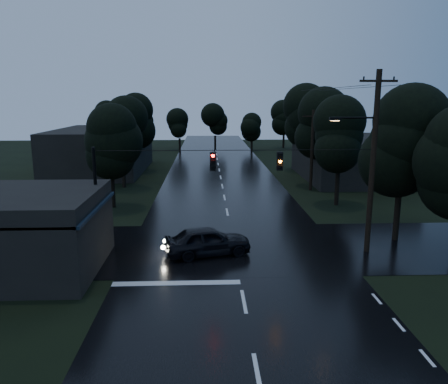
{
  "coord_description": "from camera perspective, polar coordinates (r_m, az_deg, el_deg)",
  "views": [
    {
      "loc": [
        -1.55,
        -12.16,
        8.49
      ],
      "look_at": [
        -0.46,
        14.46,
        2.78
      ],
      "focal_mm": 35.0,
      "sensor_mm": 36.0,
      "label": 1
    }
  ],
  "objects": [
    {
      "name": "building_far_right",
      "position": [
        49.12,
        16.19,
        4.26
      ],
      "size": [
        10.0,
        14.0,
        4.4
      ],
      "primitive_type": "cube",
      "color": "black",
      "rests_on": "ground"
    },
    {
      "name": "anchor_pole_left",
      "position": [
        24.54,
        -16.31,
        -1.33
      ],
      "size": [
        0.18,
        0.18,
        6.0
      ],
      "primitive_type": "cylinder",
      "color": "black",
      "rests_on": "ground"
    },
    {
      "name": "tree_left_c",
      "position": [
        52.93,
        -11.89,
        9.14
      ],
      "size": [
        4.48,
        4.48,
        9.44
      ],
      "color": "black",
      "rests_on": "ground"
    },
    {
      "name": "tree_left_a",
      "position": [
        35.12,
        -14.66,
        6.4
      ],
      "size": [
        3.92,
        3.92,
        8.26
      ],
      "color": "black",
      "rests_on": "ground"
    },
    {
      "name": "tree_right_a",
      "position": [
        35.87,
        14.9,
        7.1
      ],
      "size": [
        4.2,
        4.2,
        8.85
      ],
      "color": "black",
      "rests_on": "ground"
    },
    {
      "name": "main_road",
      "position": [
        43.04,
        -0.22,
        0.72
      ],
      "size": [
        12.0,
        120.0,
        0.02
      ],
      "primitive_type": "cube",
      "color": "black",
      "rests_on": "ground"
    },
    {
      "name": "span_signals",
      "position": [
        23.47,
        2.84,
        4.13
      ],
      "size": [
        15.0,
        0.37,
        1.12
      ],
      "color": "black",
      "rests_on": "ground"
    },
    {
      "name": "tree_right_c",
      "position": [
        53.51,
        10.5,
        9.63
      ],
      "size": [
        4.76,
        4.76,
        10.03
      ],
      "color": "black",
      "rests_on": "ground"
    },
    {
      "name": "tree_right_b",
      "position": [
        43.68,
        12.6,
        8.54
      ],
      "size": [
        4.48,
        4.48,
        9.44
      ],
      "color": "black",
      "rests_on": "ground"
    },
    {
      "name": "cross_street",
      "position": [
        25.66,
        1.27,
        -7.23
      ],
      "size": [
        60.0,
        9.0,
        0.02
      ],
      "primitive_type": "cube",
      "color": "black",
      "rests_on": "ground"
    },
    {
      "name": "utility_pole_far",
      "position": [
        41.61,
        11.43,
        5.5
      ],
      "size": [
        2.0,
        0.3,
        7.5
      ],
      "color": "black",
      "rests_on": "ground"
    },
    {
      "name": "utility_pole_main",
      "position": [
        25.04,
        18.7,
        4.04
      ],
      "size": [
        3.5,
        0.3,
        10.0
      ],
      "color": "black",
      "rests_on": "ground"
    },
    {
      "name": "car",
      "position": [
        24.24,
        -2.15,
        -6.39
      ],
      "size": [
        5.06,
        3.0,
        1.62
      ],
      "primitive_type": "imported",
      "rotation": [
        0.0,
        0.0,
        1.82
      ],
      "color": "black",
      "rests_on": "ground"
    },
    {
      "name": "ground",
      "position": [
        14.92,
        4.38,
        -22.65
      ],
      "size": [
        160.0,
        160.0,
        0.0
      ],
      "primitive_type": "plane",
      "color": "black",
      "rests_on": "ground"
    },
    {
      "name": "building_far_left",
      "position": [
        53.96,
        -15.72,
        5.28
      ],
      "size": [
        10.0,
        16.0,
        5.0
      ],
      "primitive_type": "cube",
      "color": "black",
      "rests_on": "ground"
    },
    {
      "name": "tree_corner_near",
      "position": [
        27.8,
        22.36,
        6.04
      ],
      "size": [
        4.48,
        4.48,
        9.44
      ],
      "color": "black",
      "rests_on": "ground"
    },
    {
      "name": "tree_left_b",
      "position": [
        43.02,
        -13.24,
        7.96
      ],
      "size": [
        4.2,
        4.2,
        8.85
      ],
      "color": "black",
      "rests_on": "ground"
    }
  ]
}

